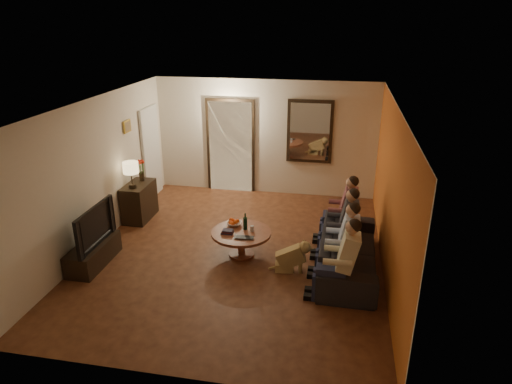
% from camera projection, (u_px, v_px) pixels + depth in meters
% --- Properties ---
extents(floor, '(5.00, 6.00, 0.01)m').
position_uv_depth(floor, '(236.00, 252.00, 8.01)').
color(floor, '#462112').
rests_on(floor, ground).
extents(ceiling, '(5.00, 6.00, 0.01)m').
position_uv_depth(ceiling, '(233.00, 105.00, 7.06)').
color(ceiling, white).
rests_on(ceiling, back_wall).
extents(back_wall, '(5.00, 0.02, 2.60)m').
position_uv_depth(back_wall, '(265.00, 138.00, 10.28)').
color(back_wall, beige).
rests_on(back_wall, floor).
extents(front_wall, '(5.00, 0.02, 2.60)m').
position_uv_depth(front_wall, '(170.00, 281.00, 4.79)').
color(front_wall, beige).
rests_on(front_wall, floor).
extents(left_wall, '(0.02, 6.00, 2.60)m').
position_uv_depth(left_wall, '(96.00, 174.00, 7.97)').
color(left_wall, beige).
rests_on(left_wall, floor).
extents(right_wall, '(0.02, 6.00, 2.60)m').
position_uv_depth(right_wall, '(391.00, 194.00, 7.11)').
color(right_wall, beige).
rests_on(right_wall, floor).
extents(orange_accent, '(0.01, 6.00, 2.60)m').
position_uv_depth(orange_accent, '(390.00, 194.00, 7.11)').
color(orange_accent, '#CE6023').
rests_on(orange_accent, right_wall).
extents(kitchen_doorway, '(1.00, 0.06, 2.10)m').
position_uv_depth(kitchen_doorway, '(231.00, 147.00, 10.49)').
color(kitchen_doorway, '#FFE0A5').
rests_on(kitchen_doorway, floor).
extents(door_trim, '(1.12, 0.04, 2.22)m').
position_uv_depth(door_trim, '(231.00, 147.00, 10.48)').
color(door_trim, black).
rests_on(door_trim, floor).
extents(fridge_glimpse, '(0.45, 0.03, 1.70)m').
position_uv_depth(fridge_glimpse, '(241.00, 154.00, 10.51)').
color(fridge_glimpse, silver).
rests_on(fridge_glimpse, floor).
extents(mirror_frame, '(1.00, 0.05, 1.40)m').
position_uv_depth(mirror_frame, '(310.00, 132.00, 10.00)').
color(mirror_frame, black).
rests_on(mirror_frame, back_wall).
extents(mirror_glass, '(0.86, 0.02, 1.26)m').
position_uv_depth(mirror_glass, '(310.00, 132.00, 9.97)').
color(mirror_glass, white).
rests_on(mirror_glass, back_wall).
extents(white_door, '(0.06, 0.85, 2.04)m').
position_uv_depth(white_door, '(151.00, 153.00, 10.17)').
color(white_door, white).
rests_on(white_door, floor).
extents(framed_art, '(0.03, 0.28, 0.24)m').
position_uv_depth(framed_art, '(127.00, 126.00, 8.95)').
color(framed_art, '#B28C33').
rests_on(framed_art, left_wall).
extents(art_canvas, '(0.01, 0.22, 0.18)m').
position_uv_depth(art_canvas, '(128.00, 126.00, 8.95)').
color(art_canvas, brown).
rests_on(art_canvas, left_wall).
extents(dresser, '(0.45, 0.84, 0.74)m').
position_uv_depth(dresser, '(139.00, 201.00, 9.23)').
color(dresser, black).
rests_on(dresser, floor).
extents(table_lamp, '(0.30, 0.30, 0.54)m').
position_uv_depth(table_lamp, '(131.00, 175.00, 8.79)').
color(table_lamp, beige).
rests_on(table_lamp, dresser).
extents(flower_vase, '(0.14, 0.14, 0.44)m').
position_uv_depth(flower_vase, '(141.00, 170.00, 9.21)').
color(flower_vase, red).
rests_on(flower_vase, dresser).
extents(tv_stand, '(0.45, 1.13, 0.38)m').
position_uv_depth(tv_stand, '(93.00, 254.00, 7.59)').
color(tv_stand, black).
rests_on(tv_stand, floor).
extents(tv, '(1.15, 0.15, 0.66)m').
position_uv_depth(tv, '(89.00, 226.00, 7.40)').
color(tv, black).
rests_on(tv, tv_stand).
extents(sofa, '(2.27, 0.93, 0.66)m').
position_uv_depth(sofa, '(349.00, 251.00, 7.39)').
color(sofa, black).
rests_on(sofa, floor).
extents(person_a, '(0.60, 0.40, 1.20)m').
position_uv_depth(person_a, '(343.00, 264.00, 6.49)').
color(person_a, tan).
rests_on(person_a, sofa).
extents(person_b, '(0.60, 0.40, 1.20)m').
position_uv_depth(person_b, '(343.00, 244.00, 7.04)').
color(person_b, tan).
rests_on(person_b, sofa).
extents(person_c, '(0.60, 0.40, 1.20)m').
position_uv_depth(person_c, '(344.00, 227.00, 7.59)').
color(person_c, tan).
rests_on(person_c, sofa).
extents(person_d, '(0.60, 0.40, 1.20)m').
position_uv_depth(person_d, '(344.00, 213.00, 8.13)').
color(person_d, tan).
rests_on(person_d, sofa).
extents(dog, '(0.59, 0.31, 0.56)m').
position_uv_depth(dog, '(291.00, 256.00, 7.34)').
color(dog, tan).
rests_on(dog, floor).
extents(coffee_table, '(1.31, 1.31, 0.45)m').
position_uv_depth(coffee_table, '(241.00, 243.00, 7.85)').
color(coffee_table, brown).
rests_on(coffee_table, floor).
extents(bowl, '(0.26, 0.26, 0.06)m').
position_uv_depth(bowl, '(234.00, 224.00, 7.99)').
color(bowl, white).
rests_on(bowl, coffee_table).
extents(oranges, '(0.20, 0.20, 0.08)m').
position_uv_depth(oranges, '(234.00, 220.00, 7.97)').
color(oranges, '#FF5715').
rests_on(oranges, bowl).
extents(wine_bottle, '(0.07, 0.07, 0.31)m').
position_uv_depth(wine_bottle, '(245.00, 221.00, 7.80)').
color(wine_bottle, black).
rests_on(wine_bottle, coffee_table).
extents(wine_glass, '(0.06, 0.06, 0.10)m').
position_uv_depth(wine_glass, '(252.00, 229.00, 7.77)').
color(wine_glass, silver).
rests_on(wine_glass, coffee_table).
extents(book_stack, '(0.20, 0.15, 0.07)m').
position_uv_depth(book_stack, '(227.00, 231.00, 7.71)').
color(book_stack, black).
rests_on(book_stack, coffee_table).
extents(laptop, '(0.33, 0.22, 0.03)m').
position_uv_depth(laptop, '(244.00, 239.00, 7.49)').
color(laptop, black).
rests_on(laptop, coffee_table).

